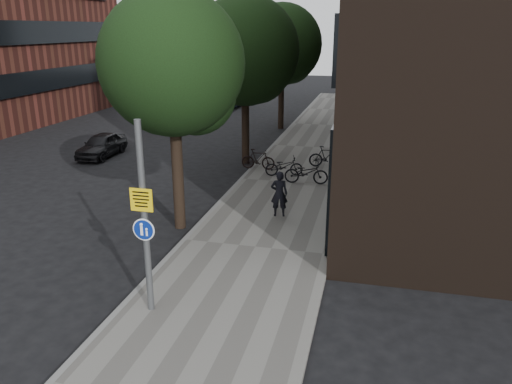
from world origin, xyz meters
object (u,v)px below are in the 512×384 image
(parked_car_near, at_px, (102,145))
(pedestrian, at_px, (279,194))
(signpost, at_px, (145,219))
(parked_bike_facade_near, at_px, (306,173))

(parked_car_near, bearing_deg, pedestrian, -32.77)
(pedestrian, xyz_separation_m, parked_car_near, (-10.53, 6.50, -0.32))
(signpost, relative_size, pedestrian, 2.77)
(pedestrian, relative_size, parked_car_near, 0.46)
(signpost, distance_m, pedestrian, 6.96)
(signpost, xyz_separation_m, pedestrian, (1.71, 6.59, -1.43))
(signpost, height_order, parked_car_near, signpost)
(pedestrian, distance_m, parked_car_near, 12.38)
(pedestrian, distance_m, parked_bike_facade_near, 3.97)
(signpost, height_order, parked_bike_facade_near, signpost)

